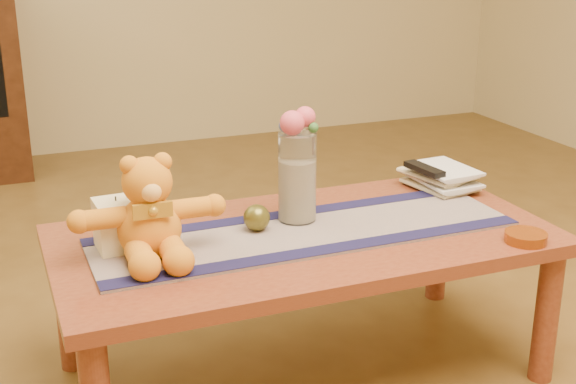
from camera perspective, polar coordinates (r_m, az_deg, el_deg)
name	(u,v)px	position (r m, az deg, el deg)	size (l,w,h in m)	color
floor	(303,372)	(2.39, 1.14, -13.11)	(5.50, 5.50, 0.00)	#553B18
coffee_table_top	(304,240)	(2.20, 1.21, -3.55)	(1.40, 0.70, 0.04)	#622817
table_leg_fr	(547,316)	(2.38, 18.52, -8.67)	(0.07, 0.07, 0.41)	#622817
table_leg_bl	(67,306)	(2.41, -15.94, -8.07)	(0.07, 0.07, 0.41)	#622817
table_leg_br	(438,244)	(2.80, 11.00, -3.79)	(0.07, 0.07, 0.41)	#622817
persian_runner	(305,232)	(2.19, 1.29, -2.97)	(1.20, 0.35, 0.01)	#1B1C4B
runner_border_near	(327,249)	(2.06, 2.89, -4.23)	(1.20, 0.06, 0.00)	#131237
runner_border_far	(286,214)	(2.31, -0.14, -1.62)	(1.20, 0.06, 0.00)	#131237
teddy_bear	(148,208)	(2.02, -10.26, -1.15)	(0.38, 0.31, 0.26)	orange
pillar_candle	(118,225)	(2.09, -12.45, -2.36)	(0.11, 0.11, 0.13)	beige
candle_wick	(116,199)	(2.07, -12.59, -0.48)	(0.00, 0.00, 0.01)	black
glass_vase	(297,177)	(2.22, 0.68, 1.09)	(0.11, 0.11, 0.26)	silver
potpourri_fill	(297,190)	(2.24, 0.68, 0.14)	(0.09, 0.09, 0.18)	beige
rose_left	(292,123)	(2.16, 0.31, 5.12)	(0.07, 0.07, 0.07)	#D54B60
rose_right	(305,117)	(2.19, 1.26, 5.56)	(0.06, 0.06, 0.06)	#D54B60
blue_flower_back	(296,121)	(2.22, 0.59, 5.27)	(0.04, 0.04, 0.04)	#4B65A3
blue_flower_side	(285,126)	(2.19, -0.23, 4.89)	(0.04, 0.04, 0.04)	#4B65A3
leaf_sprig	(313,128)	(2.18, 1.88, 4.76)	(0.03, 0.03, 0.03)	#33662D
bronze_ball	(257,218)	(2.18, -2.32, -1.90)	(0.08, 0.08, 0.08)	#524E1B
book_bottom	(421,190)	(2.55, 9.78, 0.15)	(0.17, 0.22, 0.02)	beige
book_lower	(423,185)	(2.55, 9.94, 0.55)	(0.16, 0.22, 0.02)	beige
book_upper	(420,179)	(2.54, 9.67, 0.96)	(0.17, 0.22, 0.02)	beige
book_top	(423,173)	(2.53, 9.94, 1.37)	(0.16, 0.22, 0.02)	beige
tv_remote	(424,169)	(2.52, 10.01, 1.69)	(0.04, 0.16, 0.02)	black
amber_dish	(526,237)	(2.22, 17.12, -3.21)	(0.12, 0.12, 0.03)	#BF5914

